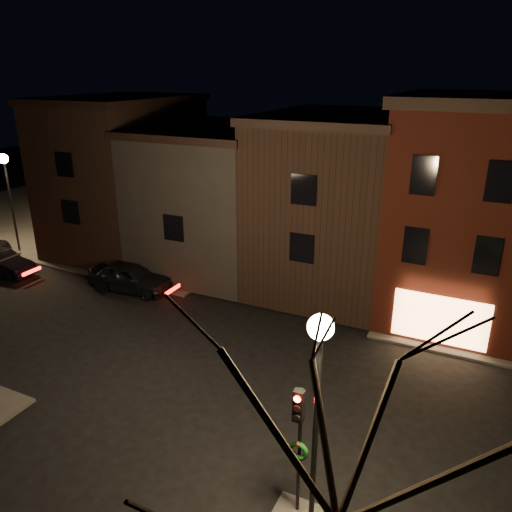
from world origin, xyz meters
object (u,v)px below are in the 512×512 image
at_px(street_lamp_far, 6,176).
at_px(traffic_signal, 299,433).
at_px(bare_tree_right, 346,416).
at_px(parked_car_b, 2,263).
at_px(street_lamp_near, 319,371).
at_px(parked_car_a, 130,277).

xyz_separation_m(street_lamp_far, traffic_signal, (24.60, -11.71, -2.37)).
distance_m(bare_tree_right, parked_car_b, 27.38).
distance_m(street_lamp_near, bare_tree_right, 2.98).
bearing_deg(street_lamp_near, traffic_signal, 140.63).
bearing_deg(traffic_signal, bare_tree_right, -57.59).
bearing_deg(bare_tree_right, traffic_signal, 122.41).
bearing_deg(bare_tree_right, street_lamp_near, 117.47).
relative_size(street_lamp_far, parked_car_b, 1.52).
bearing_deg(parked_car_b, street_lamp_far, 35.93).
bearing_deg(parked_car_a, bare_tree_right, -134.55).
relative_size(traffic_signal, parked_car_a, 0.86).
bearing_deg(bare_tree_right, parked_car_b, 154.42).
height_order(street_lamp_far, parked_car_b, street_lamp_far).
distance_m(street_lamp_near, parked_car_b, 25.04).
distance_m(street_lamp_far, traffic_signal, 27.35).
xyz_separation_m(bare_tree_right, parked_car_a, (-15.68, 13.00, -5.34)).
bearing_deg(parked_car_b, street_lamp_near, -112.10).
relative_size(traffic_signal, parked_car_b, 0.95).
xyz_separation_m(traffic_signal, parked_car_a, (-13.78, 10.01, -2.00)).
height_order(traffic_signal, bare_tree_right, bare_tree_right).
height_order(street_lamp_near, parked_car_a, street_lamp_near).
distance_m(street_lamp_near, street_lamp_far, 28.00).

